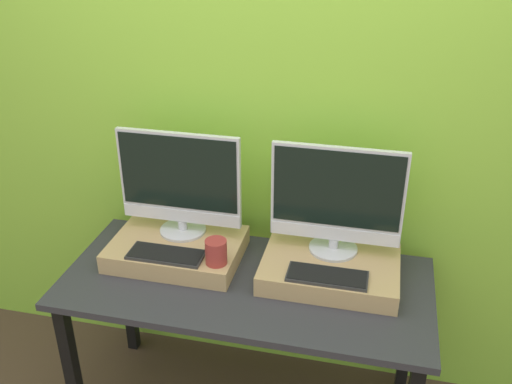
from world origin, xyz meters
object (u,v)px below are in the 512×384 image
(keyboard_left, at_px, (166,254))
(keyboard_right, at_px, (327,276))
(mug, at_px, (216,252))
(monitor_right, at_px, (337,200))
(monitor_left, at_px, (180,183))

(keyboard_left, xyz_separation_m, keyboard_right, (0.65, 0.00, 0.00))
(mug, height_order, keyboard_right, mug)
(keyboard_left, height_order, monitor_right, monitor_right)
(monitor_left, relative_size, monitor_right, 1.00)
(keyboard_left, bearing_deg, monitor_left, 90.00)
(monitor_right, bearing_deg, mug, -155.46)
(keyboard_right, bearing_deg, keyboard_left, 180.00)
(keyboard_left, relative_size, keyboard_right, 1.00)
(keyboard_left, xyz_separation_m, monitor_right, (0.65, 0.20, 0.23))
(monitor_left, relative_size, keyboard_right, 1.70)
(monitor_left, distance_m, monitor_right, 0.65)
(mug, relative_size, monitor_right, 0.20)
(monitor_right, bearing_deg, monitor_left, 180.00)
(keyboard_left, bearing_deg, keyboard_right, 0.00)
(mug, distance_m, monitor_right, 0.52)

